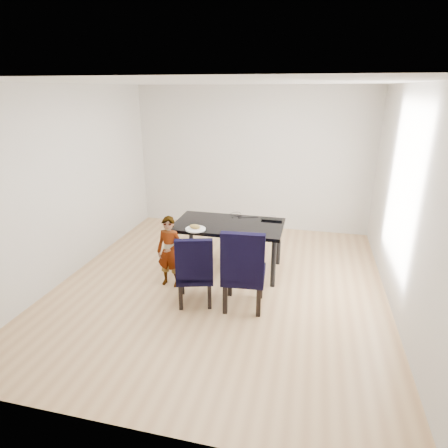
% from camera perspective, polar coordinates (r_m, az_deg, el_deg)
% --- Properties ---
extents(floor, '(4.50, 5.00, 0.01)m').
position_cam_1_polar(floor, '(5.40, -0.50, -9.28)').
color(floor, tan).
rests_on(floor, ground).
extents(ceiling, '(4.50, 5.00, 0.01)m').
position_cam_1_polar(ceiling, '(4.71, -0.60, 20.86)').
color(ceiling, white).
rests_on(ceiling, wall_back).
extents(wall_back, '(4.50, 0.01, 2.70)m').
position_cam_1_polar(wall_back, '(7.28, 4.28, 9.77)').
color(wall_back, silver).
rests_on(wall_back, ground).
extents(wall_front, '(4.50, 0.01, 2.70)m').
position_cam_1_polar(wall_front, '(2.68, -13.71, -9.17)').
color(wall_front, silver).
rests_on(wall_front, ground).
extents(wall_left, '(0.01, 5.00, 2.70)m').
position_cam_1_polar(wall_left, '(5.83, -22.69, 5.73)').
color(wall_left, silver).
rests_on(wall_left, ground).
extents(wall_right, '(0.01, 5.00, 2.70)m').
position_cam_1_polar(wall_right, '(4.88, 26.16, 2.65)').
color(wall_right, beige).
rests_on(wall_right, ground).
extents(dining_table, '(1.60, 0.90, 0.75)m').
position_cam_1_polar(dining_table, '(5.66, 0.71, -3.51)').
color(dining_table, black).
rests_on(dining_table, floor).
extents(chair_left, '(0.57, 0.58, 0.95)m').
position_cam_1_polar(chair_left, '(4.81, -4.47, -6.76)').
color(chair_left, black).
rests_on(chair_left, floor).
extents(chair_right, '(0.56, 0.58, 1.08)m').
position_cam_1_polar(chair_right, '(4.68, 3.08, -6.62)').
color(chair_right, black).
rests_on(chair_right, floor).
extents(child, '(0.38, 0.27, 1.01)m').
position_cam_1_polar(child, '(5.23, -8.29, -4.22)').
color(child, orange).
rests_on(child, floor).
extents(plate, '(0.35, 0.35, 0.02)m').
position_cam_1_polar(plate, '(5.31, -4.37, -0.77)').
color(plate, white).
rests_on(plate, dining_table).
extents(sandwich, '(0.18, 0.12, 0.06)m').
position_cam_1_polar(sandwich, '(5.28, -4.45, -0.39)').
color(sandwich, '#AF8D3E').
rests_on(sandwich, plate).
extents(laptop, '(0.31, 0.20, 0.02)m').
position_cam_1_polar(laptop, '(5.76, 7.33, 0.85)').
color(laptop, black).
rests_on(laptop, dining_table).
extents(cable_tangle, '(0.21, 0.21, 0.01)m').
position_cam_1_polar(cable_tangle, '(5.81, 1.93, 1.10)').
color(cable_tangle, black).
rests_on(cable_tangle, dining_table).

